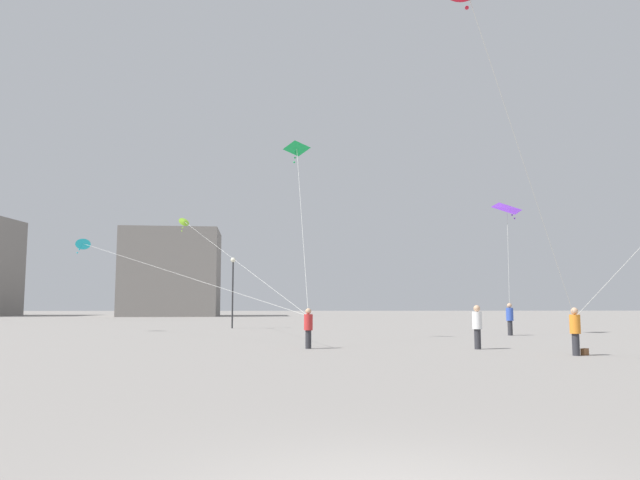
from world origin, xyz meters
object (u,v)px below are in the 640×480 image
(person_in_blue, at_px, (510,318))
(building_centre_hall, at_px, (172,273))
(person_in_orange, at_px, (575,329))
(kite_lime_diamond, at_px, (187,224))
(kite_violet_delta, at_px, (507,209))
(handbag_beside_flyer, at_px, (585,352))
(kite_cyan_diamond, at_px, (86,245))
(kite_emerald_delta, at_px, (297,152))
(person_in_white, at_px, (477,325))
(person_in_red, at_px, (308,326))
(lamppost_east, at_px, (233,281))

(person_in_blue, relative_size, building_centre_hall, 0.13)
(person_in_orange, xyz_separation_m, kite_lime_diamond, (-17.30, 21.08, 6.41))
(kite_violet_delta, relative_size, handbag_beside_flyer, 20.76)
(person_in_orange, bearing_deg, kite_violet_delta, 169.27)
(person_in_orange, height_order, kite_violet_delta, kite_violet_delta)
(building_centre_hall, bearing_deg, person_in_orange, -67.73)
(kite_cyan_diamond, xyz_separation_m, kite_lime_diamond, (5.85, 2.94, 1.76))
(kite_emerald_delta, distance_m, building_centre_hall, 60.95)
(person_in_white, relative_size, kite_lime_diamond, 0.09)
(person_in_red, xyz_separation_m, kite_cyan_diamond, (-13.95, 14.54, 4.67))
(kite_lime_diamond, bearing_deg, kite_cyan_diamond, -153.36)
(kite_lime_diamond, bearing_deg, handbag_beside_flyer, -49.93)
(kite_cyan_diamond, relative_size, building_centre_hall, 1.08)
(kite_emerald_delta, xyz_separation_m, handbag_beside_flyer, (10.02, -9.85, -9.53))
(person_in_white, relative_size, kite_violet_delta, 0.26)
(person_in_white, bearing_deg, handbag_beside_flyer, 9.97)
(kite_emerald_delta, bearing_deg, person_in_red, -85.74)
(person_in_white, distance_m, kite_lime_diamond, 24.17)
(person_in_red, bearing_deg, handbag_beside_flyer, -50.68)
(kite_emerald_delta, bearing_deg, lamppost_east, 108.58)
(building_centre_hall, distance_m, handbag_beside_flyer, 73.81)
(person_in_orange, height_order, kite_emerald_delta, kite_emerald_delta)
(kite_lime_diamond, distance_m, handbag_beside_flyer, 28.35)
(person_in_red, distance_m, kite_emerald_delta, 10.84)
(person_in_red, height_order, lamppost_east, lamppost_east)
(kite_violet_delta, bearing_deg, kite_cyan_diamond, 172.74)
(person_in_blue, height_order, handbag_beside_flyer, person_in_blue)
(kite_emerald_delta, xyz_separation_m, kite_violet_delta, (12.81, 4.85, -2.12))
(kite_lime_diamond, distance_m, kite_violet_delta, 21.39)
(person_in_blue, height_order, kite_lime_diamond, kite_lime_diamond)
(person_in_orange, relative_size, person_in_blue, 0.91)
(kite_emerald_delta, distance_m, handbag_beside_flyer, 16.98)
(person_in_red, relative_size, kite_cyan_diamond, 0.10)
(person_in_white, bearing_deg, kite_lime_diamond, -174.61)
(handbag_beside_flyer, bearing_deg, person_in_blue, 80.76)
(person_in_orange, relative_size, person_in_red, 1.03)
(lamppost_east, bearing_deg, kite_lime_diamond, -136.54)
(person_in_white, bearing_deg, person_in_orange, 5.31)
(kite_lime_diamond, relative_size, lamppost_east, 3.58)
(kite_cyan_diamond, bearing_deg, kite_emerald_delta, -31.30)
(kite_lime_diamond, relative_size, handbag_beside_flyer, 58.35)
(person_in_blue, height_order, kite_cyan_diamond, kite_cyan_diamond)
(person_in_blue, relative_size, kite_emerald_delta, 0.21)
(person_in_blue, relative_size, person_in_red, 1.14)
(person_in_white, height_order, kite_lime_diamond, kite_lime_diamond)
(kite_cyan_diamond, xyz_separation_m, kite_violet_delta, (26.29, -3.35, 1.97))
(kite_violet_delta, bearing_deg, person_in_red, -137.79)
(person_in_white, distance_m, building_centre_hall, 69.94)
(person_in_orange, bearing_deg, building_centre_hall, -156.48)
(person_in_white, relative_size, person_in_blue, 0.95)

